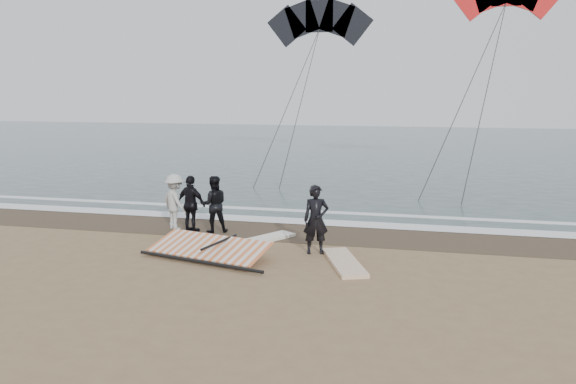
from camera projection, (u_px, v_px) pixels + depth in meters
name	position (u px, v px, depth m)	size (l,w,h in m)	color
ground	(306.00, 278.00, 13.89)	(120.00, 120.00, 0.00)	#8C704C
sea	(383.00, 147.00, 45.56)	(120.00, 54.00, 0.02)	#233838
wet_sand	(332.00, 234.00, 18.21)	(120.00, 2.80, 0.01)	#4C3D2B
foam_near	(338.00, 223.00, 19.55)	(120.00, 0.90, 0.01)	white
foam_far	(344.00, 213.00, 21.18)	(120.00, 0.45, 0.01)	white
man_main	(316.00, 220.00, 15.86)	(0.72, 0.47, 1.98)	black
board_white	(344.00, 262.00, 15.04)	(0.70, 2.52, 0.10)	white
board_cream	(262.00, 240.00, 17.31)	(0.62, 2.31, 0.10)	white
trio_cluster	(192.00, 203.00, 18.44)	(2.65, 1.31, 1.88)	black
sail_rig	(209.00, 249.00, 15.78)	(3.84, 2.46, 0.49)	black
kite_dark	(319.00, 26.00, 35.87)	(7.70, 5.97, 14.45)	black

